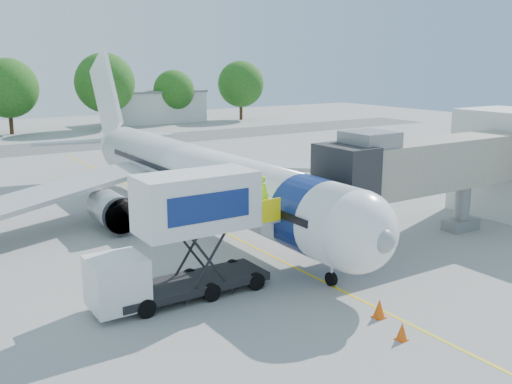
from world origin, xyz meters
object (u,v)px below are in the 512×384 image
aircraft (195,175)px  jet_bridge (414,168)px  catering_hiloader (183,237)px  ground_tug (498,368)px

aircraft → jet_bridge: bearing=-54.3°
catering_hiloader → ground_tug: catering_hiloader is taller
aircraft → catering_hiloader: aircraft is taller
jet_bridge → ground_tug: jet_bridge is taller
catering_hiloader → ground_tug: (4.93, -12.02, -1.96)m
catering_hiloader → ground_tug: size_ratio=2.20×
jet_bridge → ground_tug: (-9.32, -12.02, -3.54)m
aircraft → jet_bridge: (7.99, -11.12, 1.39)m
catering_hiloader → ground_tug: 13.14m
catering_hiloader → ground_tug: bearing=-67.7°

